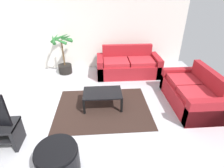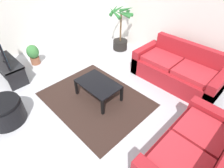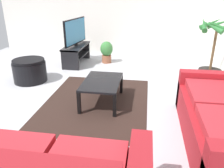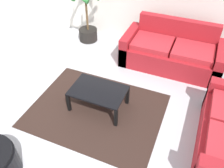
{
  "view_description": "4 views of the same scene",
  "coord_description": "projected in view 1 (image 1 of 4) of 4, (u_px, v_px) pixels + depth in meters",
  "views": [
    {
      "loc": [
        0.12,
        -2.9,
        2.56
      ],
      "look_at": [
        0.36,
        0.43,
        0.69
      ],
      "focal_mm": 28.12,
      "sensor_mm": 36.0,
      "label": 1
    },
    {
      "loc": [
        2.42,
        -1.27,
        2.72
      ],
      "look_at": [
        0.51,
        0.63,
        0.55
      ],
      "focal_mm": 29.0,
      "sensor_mm": 36.0,
      "label": 2
    },
    {
      "loc": [
        3.5,
        1.28,
        1.75
      ],
      "look_at": [
        0.32,
        0.78,
        0.42
      ],
      "focal_mm": 36.5,
      "sensor_mm": 36.0,
      "label": 3
    },
    {
      "loc": [
        1.44,
        -1.92,
        2.97
      ],
      "look_at": [
        0.39,
        0.58,
        0.61
      ],
      "focal_mm": 37.49,
      "sensor_mm": 36.0,
      "label": 4
    }
  ],
  "objects": [
    {
      "name": "couch_main",
      "position": [
        128.0,
        66.0,
        5.67
      ],
      "size": [
        1.99,
        0.9,
        0.9
      ],
      "color": "maroon",
      "rests_on": "ground"
    },
    {
      "name": "ground_plane",
      "position": [
        97.0,
        122.0,
        3.77
      ],
      "size": [
        6.6,
        6.6,
        0.0
      ],
      "primitive_type": "plane",
      "color": "#B2B2B7"
    },
    {
      "name": "area_rug",
      "position": [
        103.0,
        108.0,
        4.2
      ],
      "size": [
        2.2,
        1.7,
        0.01
      ],
      "primitive_type": "cube",
      "color": "black",
      "rests_on": "ground"
    },
    {
      "name": "couch_loveseat",
      "position": [
        191.0,
        93.0,
        4.22
      ],
      "size": [
        0.9,
        1.69,
        0.9
      ],
      "color": "maroon",
      "rests_on": "ground"
    },
    {
      "name": "ottoman",
      "position": [
        58.0,
        159.0,
        2.7
      ],
      "size": [
        0.66,
        0.66,
        0.46
      ],
      "color": "black",
      "rests_on": "ground"
    },
    {
      "name": "wall_back",
      "position": [
        95.0,
        28.0,
        5.72
      ],
      "size": [
        6.0,
        0.06,
        2.7
      ],
      "primitive_type": "cube",
      "color": "silver",
      "rests_on": "ground"
    },
    {
      "name": "coffee_table",
      "position": [
        102.0,
        94.0,
        4.13
      ],
      "size": [
        0.9,
        0.59,
        0.39
      ],
      "color": "black",
      "rests_on": "ground"
    },
    {
      "name": "potted_palm",
      "position": [
        64.0,
        58.0,
        5.67
      ],
      "size": [
        0.7,
        0.71,
        1.29
      ],
      "color": "black",
      "rests_on": "ground"
    }
  ]
}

